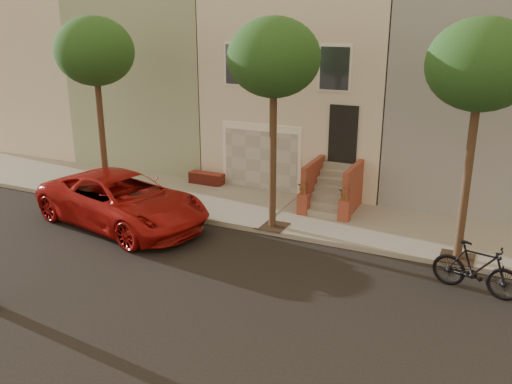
% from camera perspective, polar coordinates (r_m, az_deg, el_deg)
% --- Properties ---
extents(ground, '(90.00, 90.00, 0.00)m').
position_cam_1_polar(ground, '(14.44, -8.29, -8.67)').
color(ground, black).
rests_on(ground, ground).
extents(sidewalk, '(40.00, 3.70, 0.15)m').
position_cam_1_polar(sidewalk, '(18.71, 0.67, -1.82)').
color(sidewalk, gray).
rests_on(sidewalk, ground).
extents(house_row, '(33.10, 11.70, 7.00)m').
position_cam_1_polar(house_row, '(23.20, 6.82, 11.04)').
color(house_row, beige).
rests_on(house_row, sidewalk).
extents(tree_left, '(2.70, 2.57, 6.30)m').
position_cam_1_polar(tree_left, '(19.41, -16.58, 13.85)').
color(tree_left, '#2D2116').
rests_on(tree_left, sidewalk).
extents(tree_mid, '(2.70, 2.57, 6.30)m').
position_cam_1_polar(tree_mid, '(15.90, 1.88, 13.77)').
color(tree_mid, '#2D2116').
rests_on(tree_mid, sidewalk).
extents(tree_right, '(2.70, 2.57, 6.30)m').
position_cam_1_polar(tree_right, '(14.63, 22.54, 12.06)').
color(tree_right, '#2D2116').
rests_on(tree_right, sidewalk).
extents(pickup_truck, '(6.46, 3.96, 1.67)m').
position_cam_1_polar(pickup_truck, '(17.78, -13.84, -0.86)').
color(pickup_truck, '#A0120F').
rests_on(pickup_truck, ground).
extents(motorcycle, '(2.20, 1.02, 1.28)m').
position_cam_1_polar(motorcycle, '(14.25, 22.15, -7.43)').
color(motorcycle, black).
rests_on(motorcycle, ground).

